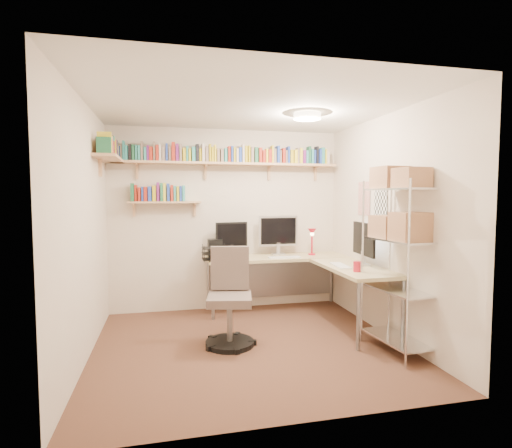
# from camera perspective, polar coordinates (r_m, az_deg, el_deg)

# --- Properties ---
(ground) EXTENTS (3.20, 3.20, 0.00)m
(ground) POSITION_cam_1_polar(r_m,az_deg,el_deg) (4.42, -0.98, -16.97)
(ground) COLOR #4F2D22
(ground) RESTS_ON ground
(room_shell) EXTENTS (3.24, 3.04, 2.52)m
(room_shell) POSITION_cam_1_polar(r_m,az_deg,el_deg) (4.13, -0.94, 3.55)
(room_shell) COLOR beige
(room_shell) RESTS_ON ground
(wall_shelves) EXTENTS (3.12, 1.09, 0.80)m
(wall_shelves) POSITION_cam_1_polar(r_m,az_deg,el_deg) (5.37, -8.29, 8.71)
(wall_shelves) COLOR tan
(wall_shelves) RESTS_ON ground
(corner_desk) EXTENTS (2.01, 1.96, 1.31)m
(corner_desk) POSITION_cam_1_polar(r_m,az_deg,el_deg) (5.30, 4.28, -5.08)
(corner_desk) COLOR tan
(corner_desk) RESTS_ON ground
(office_chair) EXTENTS (0.55, 0.56, 1.03)m
(office_chair) POSITION_cam_1_polar(r_m,az_deg,el_deg) (4.35, -3.77, -11.29)
(office_chair) COLOR black
(office_chair) RESTS_ON ground
(wire_rack) EXTENTS (0.43, 0.78, 1.88)m
(wire_rack) POSITION_cam_1_polar(r_m,az_deg,el_deg) (4.21, 19.73, 0.70)
(wire_rack) COLOR silver
(wire_rack) RESTS_ON ground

